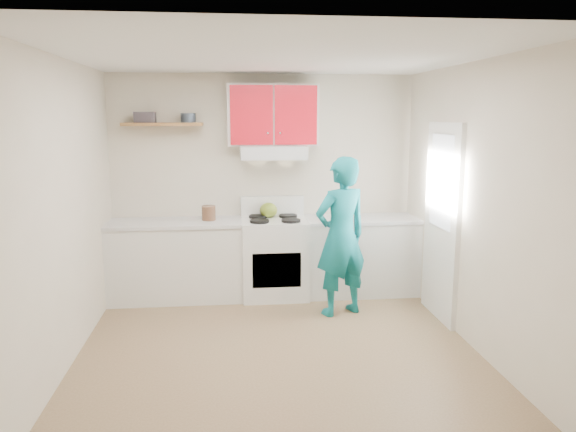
{
  "coord_description": "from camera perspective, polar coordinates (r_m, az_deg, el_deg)",
  "views": [
    {
      "loc": [
        -0.42,
        -4.7,
        2.11
      ],
      "look_at": [
        0.15,
        0.55,
        1.15
      ],
      "focal_mm": 34.31,
      "sensor_mm": 36.0,
      "label": 1
    }
  ],
  "objects": [
    {
      "name": "right_wall",
      "position": [
        5.26,
        18.86,
        0.89
      ],
      "size": [
        0.04,
        3.8,
        2.6
      ],
      "primitive_type": "cube",
      "color": "beige",
      "rests_on": "floor"
    },
    {
      "name": "person",
      "position": [
        5.86,
        5.51,
        -2.15
      ],
      "size": [
        0.73,
        0.61,
        1.7
      ],
      "primitive_type": "imported",
      "rotation": [
        0.0,
        0.0,
        3.53
      ],
      "color": "#0D6E78",
      "rests_on": "floor"
    },
    {
      "name": "counter_right",
      "position": [
        6.7,
        7.48,
        -4.12
      ],
      "size": [
        1.32,
        0.6,
        0.9
      ],
      "primitive_type": "cube",
      "color": "silver",
      "rests_on": "floor"
    },
    {
      "name": "range_hood",
      "position": [
        6.41,
        -1.55,
        6.6
      ],
      "size": [
        0.76,
        0.44,
        0.15
      ],
      "primitive_type": "cube",
      "color": "silver",
      "rests_on": "back_wall"
    },
    {
      "name": "back_wall",
      "position": [
        6.66,
        -2.55,
        3.32
      ],
      "size": [
        3.6,
        0.04,
        2.6
      ],
      "primitive_type": "cube",
      "color": "beige",
      "rests_on": "floor"
    },
    {
      "name": "front_wall",
      "position": [
        2.94,
        2.29,
        -5.72
      ],
      "size": [
        3.6,
        0.04,
        2.6
      ],
      "primitive_type": "cube",
      "color": "beige",
      "rests_on": "floor"
    },
    {
      "name": "left_wall",
      "position": [
        4.96,
        -22.25,
        0.13
      ],
      "size": [
        0.04,
        3.8,
        2.6
      ],
      "primitive_type": "cube",
      "color": "beige",
      "rests_on": "floor"
    },
    {
      "name": "stove",
      "position": [
        6.51,
        -1.42,
        -4.38
      ],
      "size": [
        0.76,
        0.65,
        0.92
      ],
      "primitive_type": "cube",
      "color": "white",
      "rests_on": "floor"
    },
    {
      "name": "floor",
      "position": [
        5.17,
        -1.02,
        -13.79
      ],
      "size": [
        3.8,
        3.8,
        0.0
      ],
      "primitive_type": "plane",
      "color": "brown",
      "rests_on": "ground"
    },
    {
      "name": "shelf",
      "position": [
        6.49,
        -12.83,
        9.27
      ],
      "size": [
        0.9,
        0.3,
        0.04
      ],
      "primitive_type": "cube",
      "color": "brown",
      "rests_on": "back_wall"
    },
    {
      "name": "silicone_mat",
      "position": [
        6.7,
        11.51,
        -0.27
      ],
      "size": [
        0.3,
        0.26,
        0.01
      ],
      "primitive_type": "cube",
      "rotation": [
        0.0,
        0.0,
        0.01
      ],
      "color": "red",
      "rests_on": "counter_right"
    },
    {
      "name": "upper_cabinets",
      "position": [
        6.45,
        -1.61,
        10.4
      ],
      "size": [
        1.02,
        0.33,
        0.7
      ],
      "primitive_type": "cube",
      "color": "#B30F1C",
      "rests_on": "back_wall"
    },
    {
      "name": "door_glass",
      "position": [
        5.86,
        15.6,
        3.46
      ],
      "size": [
        0.01,
        0.55,
        0.95
      ],
      "primitive_type": "cube",
      "color": "white",
      "rests_on": "door"
    },
    {
      "name": "crock",
      "position": [
        6.42,
        -8.22,
        0.21
      ],
      "size": [
        0.17,
        0.17,
        0.19
      ],
      "primitive_type": "cylinder",
      "rotation": [
        0.0,
        0.0,
        -0.07
      ],
      "color": "brown",
      "rests_on": "counter_left"
    },
    {
      "name": "ceiling",
      "position": [
        4.74,
        -1.12,
        16.23
      ],
      "size": [
        3.6,
        3.8,
        0.04
      ],
      "primitive_type": "cube",
      "color": "white",
      "rests_on": "floor"
    },
    {
      "name": "counter_left",
      "position": [
        6.54,
        -11.47,
        -4.59
      ],
      "size": [
        1.52,
        0.6,
        0.9
      ],
      "primitive_type": "cube",
      "color": "silver",
      "rests_on": "floor"
    },
    {
      "name": "books",
      "position": [
        6.48,
        -14.6,
        9.87
      ],
      "size": [
        0.23,
        0.17,
        0.12
      ],
      "primitive_type": "cube",
      "rotation": [
        0.0,
        0.0,
        -0.01
      ],
      "color": "#383138",
      "rests_on": "shelf"
    },
    {
      "name": "kettle",
      "position": [
        6.54,
        -2.03,
        0.62
      ],
      "size": [
        0.23,
        0.23,
        0.18
      ],
      "primitive_type": "ellipsoid",
      "rotation": [
        0.0,
        0.0,
        0.11
      ],
      "color": "olive",
      "rests_on": "stove"
    },
    {
      "name": "door",
      "position": [
        5.93,
        15.65,
        -0.62
      ],
      "size": [
        0.05,
        0.85,
        2.05
      ],
      "primitive_type": "cube",
      "color": "white",
      "rests_on": "floor"
    },
    {
      "name": "tin",
      "position": [
        6.45,
        -10.3,
        9.98
      ],
      "size": [
        0.2,
        0.2,
        0.11
      ],
      "primitive_type": "cylinder",
      "rotation": [
        0.0,
        0.0,
        0.21
      ],
      "color": "#333D4C",
      "rests_on": "shelf"
    },
    {
      "name": "cutting_board",
      "position": [
        6.46,
        4.49,
        -0.43
      ],
      "size": [
        0.33,
        0.26,
        0.02
      ],
      "primitive_type": "cube",
      "rotation": [
        0.0,
        0.0,
        -0.11
      ],
      "color": "olive",
      "rests_on": "counter_right"
    }
  ]
}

